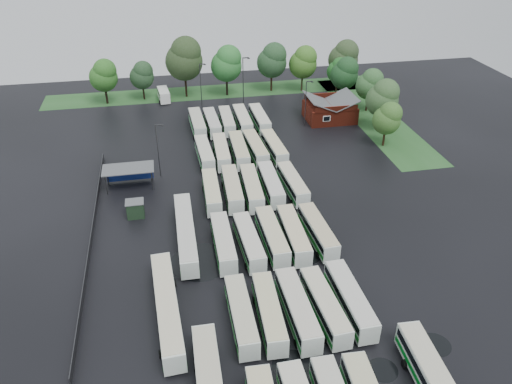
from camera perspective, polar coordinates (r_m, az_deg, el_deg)
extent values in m
plane|color=black|center=(67.44, 0.29, -7.16)|extent=(160.00, 160.00, 0.00)
cube|color=#621B0F|center=(108.51, 8.41, 9.04)|extent=(10.00, 8.00, 3.40)
cube|color=#4C4F51|center=(106.80, 7.23, 10.26)|extent=(5.07, 8.60, 2.19)
cube|color=#4C4F51|center=(108.41, 9.79, 10.37)|extent=(5.07, 8.60, 2.19)
cube|color=#621B0F|center=(104.22, 9.20, 9.34)|extent=(9.00, 0.20, 1.20)
cube|color=silver|center=(104.23, 8.07, 8.31)|extent=(1.60, 0.12, 1.20)
cylinder|color=#2D2D30|center=(82.97, -16.75, 0.76)|extent=(0.16, 0.16, 3.40)
cylinder|color=#2D2D30|center=(82.39, -11.80, 1.26)|extent=(0.16, 0.16, 3.40)
cylinder|color=#2D2D30|center=(85.76, -16.63, 1.81)|extent=(0.16, 0.16, 3.40)
cylinder|color=#2D2D30|center=(85.20, -11.84, 2.31)|extent=(0.16, 0.16, 3.40)
cube|color=#4C4F51|center=(83.16, -14.42, 2.62)|extent=(8.20, 4.20, 0.15)
cube|color=navy|center=(85.72, -14.23, 2.10)|extent=(7.60, 0.08, 2.60)
cube|color=black|center=(76.40, -13.62, -1.93)|extent=(2.50, 2.00, 2.50)
cube|color=#4C4F51|center=(75.71, -13.74, -1.09)|extent=(2.70, 2.20, 0.12)
cube|color=#245222|center=(124.63, -4.76, 11.35)|extent=(80.00, 10.00, 0.01)
cube|color=#245222|center=(112.71, 13.22, 8.46)|extent=(10.00, 50.00, 0.01)
cube|color=#2D2D30|center=(73.62, -18.25, -4.71)|extent=(0.10, 50.00, 1.20)
cube|color=silver|center=(56.72, -1.70, -13.88)|extent=(2.31, 10.87, 2.49)
cube|color=black|center=(56.37, -1.71, -13.52)|extent=(2.36, 10.44, 0.80)
cube|color=#17781F|center=(57.11, -1.70, -14.27)|extent=(2.35, 10.65, 0.55)
cube|color=#B7B497|center=(55.82, -1.72, -12.94)|extent=(2.22, 10.54, 0.11)
cylinder|color=black|center=(55.26, -1.05, -17.29)|extent=(2.31, 0.87, 0.87)
cylinder|color=black|center=(60.06, -2.25, -12.42)|extent=(2.31, 0.87, 0.87)
cube|color=silver|center=(56.98, 1.50, -13.60)|extent=(2.72, 11.00, 2.50)
cube|color=black|center=(56.63, 1.51, -13.24)|extent=(2.76, 10.56, 0.80)
cube|color=#046F12|center=(57.37, 1.49, -13.99)|extent=(2.76, 10.78, 0.55)
cube|color=#C1BB8E|center=(56.08, 1.52, -12.66)|extent=(2.62, 10.67, 0.11)
cylinder|color=black|center=(55.54, 2.29, -17.00)|extent=(2.32, 0.87, 0.87)
cylinder|color=black|center=(60.30, 0.76, -12.17)|extent=(2.32, 0.87, 0.87)
cube|color=silver|center=(57.42, 4.74, -13.19)|extent=(2.57, 11.43, 2.61)
cube|color=black|center=(57.06, 4.77, -12.81)|extent=(2.62, 10.97, 0.84)
cube|color=#167327|center=(57.82, 4.72, -13.60)|extent=(2.62, 11.20, 0.57)
cube|color=#BDB6A4|center=(56.49, 4.80, -12.21)|extent=(2.47, 11.09, 0.11)
cylinder|color=black|center=(55.94, 5.70, -16.69)|extent=(2.42, 0.91, 0.91)
cylinder|color=black|center=(60.86, 3.77, -11.74)|extent=(2.42, 0.91, 0.91)
cube|color=silver|center=(58.17, 7.84, -12.79)|extent=(2.87, 11.14, 2.53)
cube|color=black|center=(57.83, 7.88, -12.42)|extent=(2.90, 10.71, 0.81)
cube|color=#0D741B|center=(58.56, 7.80, -13.18)|extent=(2.90, 10.93, 0.56)
cube|color=beige|center=(57.28, 7.93, -11.84)|extent=(2.76, 10.81, 0.11)
cylinder|color=black|center=(56.76, 8.88, -16.10)|extent=(2.35, 0.88, 0.88)
cylinder|color=black|center=(61.46, 6.73, -11.43)|extent=(2.35, 0.88, 0.88)
cube|color=silver|center=(59.34, 10.71, -11.99)|extent=(2.56, 11.36, 2.59)
cube|color=black|center=(58.99, 10.76, -11.62)|extent=(2.61, 10.91, 0.83)
cube|color=#107B1C|center=(59.72, 10.66, -12.39)|extent=(2.60, 11.14, 0.57)
cube|color=beige|center=(58.44, 10.84, -11.02)|extent=(2.46, 11.02, 0.11)
cylinder|color=black|center=(57.89, 11.87, -15.29)|extent=(2.41, 0.91, 0.91)
cylinder|color=black|center=(62.66, 9.43, -10.68)|extent=(2.41, 0.91, 0.91)
cube|color=silver|center=(66.92, -3.76, -5.77)|extent=(2.43, 11.12, 2.54)
cube|color=black|center=(66.61, -3.77, -5.41)|extent=(2.48, 10.68, 0.81)
cube|color=#10791B|center=(67.25, -3.74, -6.15)|extent=(2.47, 10.90, 0.56)
cube|color=beige|center=(66.14, -3.80, -4.85)|extent=(2.33, 10.79, 0.11)
cylinder|color=black|center=(64.92, -3.29, -8.51)|extent=(2.36, 0.89, 0.89)
cylinder|color=black|center=(70.52, -4.12, -4.90)|extent=(2.36, 0.89, 0.89)
cube|color=silver|center=(66.96, -0.82, -5.70)|extent=(2.72, 10.94, 2.49)
cube|color=black|center=(66.67, -0.83, -5.36)|extent=(2.75, 10.51, 0.80)
cube|color=#1A7E29|center=(67.29, -0.82, -6.07)|extent=(2.75, 10.72, 0.55)
cube|color=beige|center=(66.20, -0.83, -4.81)|extent=(2.61, 10.61, 0.11)
cylinder|color=black|center=(65.04, -0.26, -8.37)|extent=(2.31, 0.87, 0.87)
cylinder|color=black|center=(70.46, -1.33, -4.86)|extent=(2.31, 0.87, 0.87)
cube|color=silver|center=(67.90, 1.83, -5.06)|extent=(2.54, 11.30, 2.58)
cube|color=black|center=(67.60, 1.84, -4.71)|extent=(2.59, 10.85, 0.83)
cube|color=#027515|center=(68.24, 1.82, -5.45)|extent=(2.58, 11.08, 0.57)
cube|color=#C3BC93|center=(67.13, 1.85, -4.14)|extent=(2.44, 10.96, 0.11)
cylinder|color=black|center=(65.91, 2.51, -7.78)|extent=(2.39, 0.90, 0.90)
cylinder|color=black|center=(71.51, 1.18, -4.23)|extent=(2.39, 0.90, 0.90)
cube|color=silver|center=(68.36, 4.29, -4.86)|extent=(2.54, 11.35, 2.59)
cube|color=black|center=(68.06, 4.31, -4.50)|extent=(2.58, 10.90, 0.83)
cube|color=#026D14|center=(68.70, 4.27, -5.24)|extent=(2.58, 11.12, 0.57)
cube|color=beige|center=(67.59, 4.33, -3.93)|extent=(2.44, 11.01, 0.11)
cylinder|color=black|center=(66.38, 5.05, -7.56)|extent=(2.40, 0.91, 0.91)
cylinder|color=black|center=(71.95, 3.51, -4.04)|extent=(2.40, 0.91, 0.91)
cube|color=silver|center=(69.41, 7.06, -4.47)|extent=(2.80, 11.04, 2.51)
cube|color=black|center=(69.12, 7.09, -4.13)|extent=(2.83, 10.60, 0.80)
cube|color=#0B7A16|center=(69.73, 7.03, -4.84)|extent=(2.83, 10.82, 0.55)
cube|color=tan|center=(68.67, 7.13, -3.59)|extent=(2.69, 10.70, 0.11)
cylinder|color=black|center=(67.51, 7.88, -7.02)|extent=(2.32, 0.88, 0.88)
cylinder|color=black|center=(72.84, 6.19, -3.71)|extent=(2.32, 0.88, 0.88)
cube|color=silver|center=(78.04, -5.09, 0.02)|extent=(2.63, 10.97, 2.50)
cube|color=black|center=(77.79, -5.11, 0.33)|extent=(2.67, 10.53, 0.80)
cube|color=#196E21|center=(78.33, -5.07, -0.33)|extent=(2.67, 10.75, 0.55)
cube|color=beige|center=(77.39, -5.14, 0.84)|extent=(2.53, 10.64, 0.11)
cylinder|color=black|center=(75.75, -4.74, -2.12)|extent=(2.32, 0.87, 0.87)
cylinder|color=black|center=(81.67, -5.34, 0.50)|extent=(2.32, 0.87, 0.87)
cube|color=silver|center=(78.51, -2.73, 0.39)|extent=(2.84, 11.50, 2.62)
cube|color=black|center=(78.25, -2.74, 0.72)|extent=(2.87, 11.05, 0.84)
cube|color=#187223|center=(78.81, -2.72, 0.03)|extent=(2.87, 11.28, 0.58)
cube|color=#BFB592|center=(77.83, -2.76, 1.24)|extent=(2.73, 11.16, 0.11)
cylinder|color=black|center=(76.12, -2.29, -1.84)|extent=(2.43, 0.91, 0.91)
cylinder|color=black|center=(82.30, -3.10, 0.87)|extent=(2.43, 0.91, 0.91)
cube|color=silver|center=(78.59, -0.50, 0.47)|extent=(2.89, 11.57, 2.63)
cube|color=black|center=(78.33, -0.50, 0.80)|extent=(2.93, 11.11, 0.84)
cube|color=#067714|center=(78.89, -0.50, 0.10)|extent=(2.93, 11.34, 0.58)
cube|color=beige|center=(77.91, -0.50, 1.33)|extent=(2.78, 11.22, 0.11)
cylinder|color=black|center=(76.21, 0.01, -1.76)|extent=(2.44, 0.92, 0.92)
cylinder|color=black|center=(82.38, -0.97, 0.95)|extent=(2.44, 0.92, 0.92)
cube|color=silver|center=(79.65, 1.70, 0.87)|extent=(2.53, 11.31, 2.58)
cube|color=black|center=(79.39, 1.70, 1.20)|extent=(2.58, 10.86, 0.83)
cube|color=#016E0F|center=(79.94, 1.69, 0.52)|extent=(2.57, 11.08, 0.57)
cube|color=beige|center=(78.99, 1.71, 1.71)|extent=(2.43, 10.97, 0.11)
cylinder|color=black|center=(77.31, 2.26, -1.27)|extent=(2.40, 0.90, 0.90)
cylinder|color=black|center=(83.34, 1.14, 1.33)|extent=(2.40, 0.90, 0.90)
cube|color=silver|center=(80.12, 4.21, 0.95)|extent=(2.77, 11.02, 2.51)
cube|color=black|center=(79.87, 4.23, 1.26)|extent=(2.80, 10.59, 0.80)
cube|color=#197D2C|center=(80.39, 4.20, 0.61)|extent=(2.80, 10.81, 0.55)
cube|color=beige|center=(79.48, 4.25, 1.76)|extent=(2.66, 10.69, 0.11)
cylinder|color=black|center=(77.88, 4.83, -1.12)|extent=(2.32, 0.87, 0.87)
cylinder|color=black|center=(83.67, 3.57, 1.38)|extent=(2.32, 0.87, 0.87)
cube|color=silver|center=(89.96, -5.91, 4.41)|extent=(2.65, 10.94, 2.49)
cube|color=black|center=(89.74, -5.93, 4.69)|extent=(2.69, 10.51, 0.80)
cube|color=#0D7621|center=(90.20, -5.89, 4.09)|extent=(2.69, 10.73, 0.55)
cube|color=beige|center=(89.39, -5.95, 5.15)|extent=(2.55, 10.62, 0.11)
cylinder|color=black|center=(87.45, -5.63, 2.68)|extent=(2.31, 0.87, 0.87)
cylinder|color=black|center=(93.62, -6.09, 4.66)|extent=(2.31, 0.87, 0.87)
cube|color=silver|center=(90.14, -3.98, 4.59)|extent=(2.73, 11.20, 2.55)
cube|color=black|center=(89.91, -3.99, 4.88)|extent=(2.77, 10.76, 0.82)
cube|color=#0A7316|center=(90.39, -3.96, 4.27)|extent=(2.77, 10.98, 0.56)
cube|color=beige|center=(89.56, -4.01, 5.34)|extent=(2.62, 10.86, 0.11)
cylinder|color=black|center=(87.58, -3.64, 2.83)|extent=(2.36, 0.89, 0.89)
cylinder|color=black|center=(93.88, -4.24, 4.83)|extent=(2.36, 0.89, 0.89)
cube|color=silver|center=(90.50, -1.96, 4.80)|extent=(2.63, 11.52, 2.63)
cube|color=black|center=(90.27, -1.96, 5.10)|extent=(2.68, 11.07, 0.84)
cube|color=#076C14|center=(90.76, -1.95, 4.47)|extent=(2.67, 11.30, 0.58)
cube|color=#BCB589|center=(89.91, -1.97, 5.58)|extent=(2.52, 11.18, 0.11)
cylinder|color=black|center=(87.87, -1.55, 2.99)|extent=(2.44, 0.92, 0.92)
cylinder|color=black|center=(94.34, -2.31, 5.05)|extent=(2.44, 0.92, 0.92)
cube|color=silver|center=(91.21, -0.07, 5.02)|extent=(2.90, 11.46, 2.60)
cube|color=black|center=(90.98, -0.07, 5.32)|extent=(2.94, 11.01, 0.83)
cube|color=#1A7D22|center=(91.46, -0.07, 4.70)|extent=(2.94, 11.24, 0.57)
cube|color=#C2B78A|center=(90.62, -0.07, 5.79)|extent=(2.79, 11.12, 0.11)
cylinder|color=black|center=(88.61, 0.38, 3.25)|extent=(2.41, 0.91, 0.91)
cylinder|color=black|center=(94.99, -0.49, 5.26)|extent=(2.41, 0.91, 0.91)
cube|color=silver|center=(91.60, 2.07, 5.10)|extent=(2.86, 11.25, 2.56)
cube|color=black|center=(91.38, 2.08, 5.39)|extent=(2.90, 10.81, 0.82)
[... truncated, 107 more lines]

